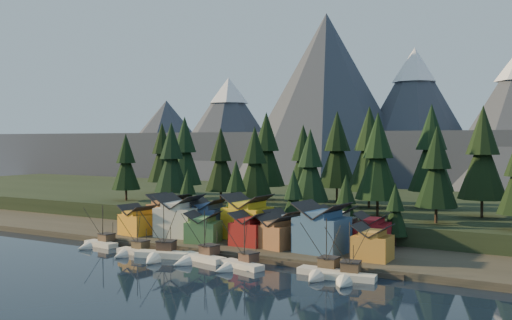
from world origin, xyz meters
The scene contains 45 objects.
ground centered at (0.00, 0.00, 0.00)m, with size 500.00×500.00×0.00m, color black.
shore_strip centered at (0.00, 40.00, 0.75)m, with size 400.00×50.00×1.50m, color #333025.
hillside centered at (0.00, 90.00, 3.00)m, with size 420.00×100.00×6.00m, color black.
dock centered at (0.00, 16.50, 0.50)m, with size 80.00×4.00×1.00m, color #423B2F.
mountain_ridge centered at (-4.20, 213.59, 26.06)m, with size 560.00×190.00×90.00m.
boat_0 centered at (-33.48, 10.86, 2.11)m, with size 9.82×10.48×11.12m.
boat_1 centered at (-19.69, 7.85, 2.08)m, with size 9.46×10.23×10.92m.
boat_2 centered at (-11.50, 7.65, 2.28)m, with size 12.80×13.37×12.76m.
boat_3 centered at (-2.55, 9.23, 2.14)m, with size 12.04×12.74×11.99m.
boat_4 centered at (8.33, 7.85, 2.04)m, with size 10.67×11.14×11.12m.
boat_5 centered at (25.72, 10.11, 2.26)m, with size 10.75×11.72×12.11m.
boat_6 centered at (31.12, 9.02, 2.24)m, with size 10.61×11.30×11.86m.
house_front_0 centered at (-31.42, 22.78, 5.49)m, with size 8.49×8.13×7.60m.
house_front_1 centered at (-20.36, 26.15, 7.00)m, with size 11.11×10.75×10.48m.
house_front_2 centered at (-10.13, 22.10, 5.29)m, with size 9.00×9.05×7.21m.
house_front_3 centered at (1.40, 24.12, 5.53)m, with size 7.62×7.27×7.67m.
house_front_4 centered at (8.63, 24.52, 5.44)m, with size 8.94×9.38×7.50m.
house_front_5 centered at (19.26, 24.83, 7.18)m, with size 11.14×10.30×10.81m.
house_front_6 centered at (31.42, 22.53, 5.30)m, with size 7.25×6.86×7.24m.
house_back_0 centered at (-29.92, 33.48, 6.54)m, with size 9.44×9.11×9.59m.
house_back_1 centered at (-15.21, 31.22, 6.46)m, with size 9.02×9.12×9.46m.
house_back_2 centered at (-3.67, 31.92, 7.24)m, with size 10.56×9.74×10.92m.
house_back_3 centered at (6.58, 31.43, 5.51)m, with size 8.69×8.04×7.64m.
house_back_4 centered at (19.25, 33.09, 6.28)m, with size 8.97×8.66×9.10m.
house_back_5 centered at (27.55, 34.25, 5.72)m, with size 7.62×7.70×8.04m.
tree_hill_0 centered at (-62.00, 52.00, 18.03)m, with size 9.45×9.45×22.02m.
tree_hill_1 centered at (-50.00, 68.00, 21.30)m, with size 12.02×12.02×27.99m.
tree_hill_2 centered at (-40.00, 48.00, 19.84)m, with size 10.87×10.87×25.32m.
tree_hill_3 centered at (-30.00, 60.00, 19.03)m, with size 10.23×10.23×23.84m.
tree_hill_4 centered at (-22.00, 75.00, 21.91)m, with size 12.49×12.49×29.11m.
tree_hill_5 centered at (-12.00, 50.00, 19.00)m, with size 10.21×10.21×23.79m.
tree_hill_6 centered at (-4.00, 65.00, 19.39)m, with size 10.52×10.52×24.50m.
tree_hill_7 centered at (6.00, 48.00, 18.48)m, with size 9.80×9.80×22.84m.
tree_hill_8 centered at (14.00, 72.00, 22.35)m, with size 12.83×12.83×29.90m.
tree_hill_9 centered at (22.00, 55.00, 20.84)m, with size 11.65×11.65×27.14m.
tree_hill_10 centered at (30.00, 80.00, 22.62)m, with size 13.05×13.05×30.40m.
tree_hill_11 centered at (38.00, 50.00, 18.76)m, with size 10.02×10.02×23.35m.
tree_hill_12 centered at (46.00, 66.00, 21.77)m, with size 12.38×12.38×28.84m.
tree_hill_15 centered at (0.00, 82.00, 21.98)m, with size 12.55×12.55×29.23m.
tree_hill_16 centered at (-68.00, 78.00, 20.43)m, with size 11.33×11.33×26.39m.
tree_shore_0 centered at (-28.00, 40.00, 10.41)m, with size 7.01×7.01×16.32m.
tree_shore_1 centered at (-12.00, 40.00, 11.87)m, with size 8.14×8.14×18.97m.
tree_shore_2 centered at (5.00, 40.00, 10.73)m, with size 7.25×7.25×16.89m.
tree_shore_3 centered at (19.00, 40.00, 10.34)m, with size 6.95×6.95×16.19m.
tree_shore_4 centered at (31.00, 40.00, 9.43)m, with size 6.24×6.24×14.53m.
Camera 1 is at (67.90, -89.00, 25.85)m, focal length 40.00 mm.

